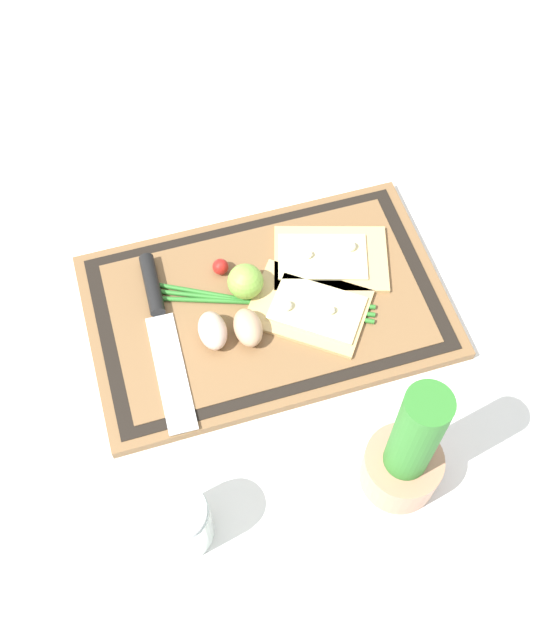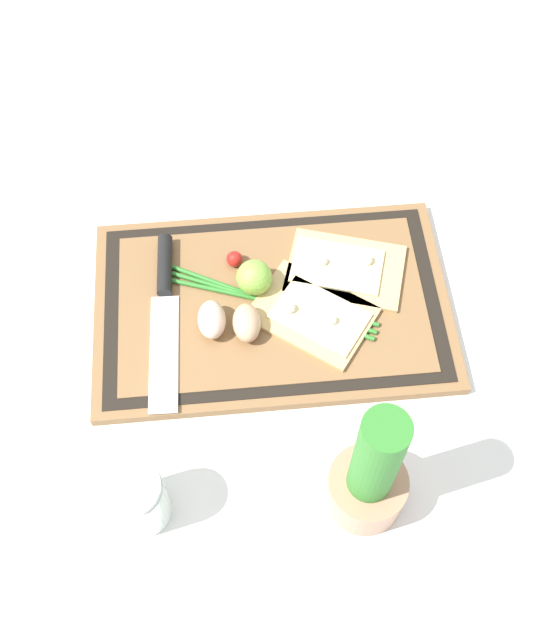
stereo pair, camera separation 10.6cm
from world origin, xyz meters
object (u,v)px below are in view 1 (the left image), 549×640
Objects in this scene: egg_pink at (213,331)px; sauce_jar at (182,523)px; pizza_slice_near at (329,258)px; knife at (158,311)px; egg_brown at (248,327)px; herb_pot at (407,455)px; lime at (245,282)px; cherry_tomato_red at (220,267)px; pizza_slice_far at (310,308)px.

sauce_jar reaches higher than egg_pink.
pizza_slice_near is 0.27m from knife.
herb_pot is (-0.13, 0.25, 0.04)m from egg_brown.
cherry_tomato_red is (0.03, -0.04, -0.01)m from lime.
sauce_jar is (0.15, 0.24, 0.00)m from egg_brown.
herb_pot reaches higher than pizza_slice_far.
egg_pink is 1.14× the size of lime.
herb_pot reaches higher than egg_brown.
pizza_slice_near is 0.81× the size of herb_pot.
pizza_slice_far is at bearing 144.84° from lime.
cherry_tomato_red is at bearing -109.92° from egg_pink.
egg_pink reaches higher than cherry_tomato_red.
egg_brown is 0.25× the size of herb_pot.
pizza_slice_near is 8.11× the size of cherry_tomato_red.
cherry_tomato_red is (0.11, -0.10, 0.01)m from pizza_slice_far.
pizza_slice_near is at bearing -132.33° from sauce_jar.
egg_pink is at bearing -112.00° from sauce_jar.
pizza_slice_near is 0.18m from egg_brown.
lime reaches higher than egg_brown.
cherry_tomato_red is at bearing -111.39° from sauce_jar.
pizza_slice_far is 2.03× the size of sauce_jar.
egg_pink is 0.60× the size of sauce_jar.
egg_brown is at bearing -121.84° from sauce_jar.
knife is at bearing -52.50° from herb_pot.
pizza_slice_near is at bearing 170.55° from cherry_tomato_red.
sauce_jar is at bearing 61.98° from lime.
pizza_slice_far is at bearing -171.85° from egg_brown.
herb_pot is at bearing 124.60° from egg_pink.
knife is 4.76× the size of egg_pink.
sauce_jar is (0.17, 0.31, -0.00)m from lime.
pizza_slice_far is 0.15m from cherry_tomato_red.
egg_brown is 2.47× the size of cherry_tomato_red.
sauce_jar is (0.03, 0.31, 0.02)m from knife.
herb_pot is (0.02, 0.34, 0.06)m from pizza_slice_near.
pizza_slice_near is 1.97× the size of sauce_jar.
lime is at bearing -118.02° from sauce_jar.
pizza_slice_far is at bearing 165.14° from knife.
pizza_slice_near is at bearing -158.35° from egg_pink.
pizza_slice_far is at bearing -134.03° from sauce_jar.
sauce_jar is at bearing 45.97° from pizza_slice_far.
egg_brown is (0.10, 0.01, 0.01)m from pizza_slice_far.
knife is 4.76× the size of egg_brown.
pizza_slice_near is 0.45m from sauce_jar.
pizza_slice_near is 0.22m from egg_pink.
knife is 0.41m from herb_pot.
knife is at bearing 0.25° from lime.
lime is at bearing -70.36° from herb_pot.
sauce_jar reaches higher than pizza_slice_far.
egg_pink is 0.25× the size of herb_pot.
sauce_jar reaches higher than lime.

